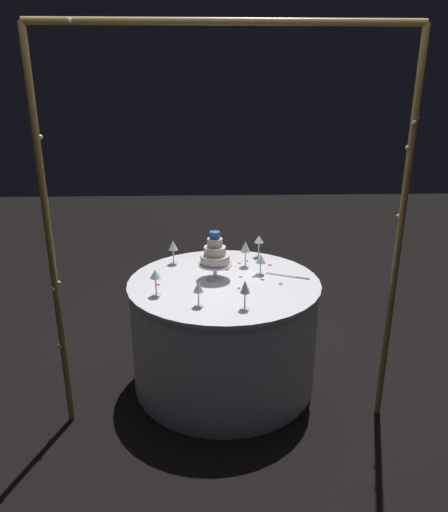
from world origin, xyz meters
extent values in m
plane|color=black|center=(0.00, 0.00, 0.00)|extent=(12.00, 12.00, 0.00)
cylinder|color=olive|center=(-0.94, 0.38, 1.10)|extent=(0.04, 0.04, 2.19)
cylinder|color=olive|center=(0.94, 0.38, 1.10)|extent=(0.04, 0.04, 2.19)
cylinder|color=olive|center=(0.00, 0.38, 2.19)|extent=(1.88, 0.04, 0.04)
sphere|color=#F9EAB2|center=(-0.92, 0.39, 1.62)|extent=(0.02, 0.02, 0.02)
sphere|color=#F9EAB2|center=(0.94, 0.38, 1.27)|extent=(0.02, 0.02, 0.02)
sphere|color=#F9EAB2|center=(-0.72, 0.37, 2.19)|extent=(0.02, 0.02, 0.02)
sphere|color=#F9EAB2|center=(-0.93, 0.40, 1.74)|extent=(0.02, 0.02, 0.02)
sphere|color=#F9EAB2|center=(0.95, 0.38, 0.51)|extent=(0.02, 0.02, 0.02)
sphere|color=#F9EAB2|center=(-0.35, 0.38, 2.19)|extent=(0.02, 0.02, 0.02)
sphere|color=#F9EAB2|center=(-0.93, 0.39, 1.35)|extent=(0.02, 0.02, 0.02)
sphere|color=#F9EAB2|center=(0.92, 0.38, 0.90)|extent=(0.02, 0.02, 0.02)
sphere|color=#F9EAB2|center=(0.02, 0.37, 2.19)|extent=(0.02, 0.02, 0.02)
sphere|color=#F9EAB2|center=(-0.94, 0.38, 1.61)|extent=(0.02, 0.02, 0.02)
sphere|color=#F9EAB2|center=(0.95, 0.40, 0.87)|extent=(0.02, 0.02, 0.02)
sphere|color=#F9EAB2|center=(0.34, 0.38, 2.19)|extent=(0.02, 0.02, 0.02)
sphere|color=#F9EAB2|center=(-0.96, 0.37, 1.76)|extent=(0.02, 0.02, 0.02)
sphere|color=#F9EAB2|center=(0.95, 0.40, 0.51)|extent=(0.02, 0.02, 0.02)
sphere|color=#F9EAB2|center=(0.72, 0.40, 2.19)|extent=(0.02, 0.02, 0.02)
sphere|color=#F9EAB2|center=(-0.92, 0.38, 1.25)|extent=(0.02, 0.02, 0.02)
sphere|color=#F9EAB2|center=(0.92, 0.37, 1.67)|extent=(0.02, 0.02, 0.02)
cylinder|color=white|center=(0.00, 0.00, 0.36)|extent=(1.21, 1.21, 0.72)
cylinder|color=white|center=(0.00, 0.00, 0.73)|extent=(1.23, 1.23, 0.02)
cylinder|color=silver|center=(0.06, -0.04, 0.74)|extent=(0.11, 0.11, 0.01)
cylinder|color=silver|center=(0.06, -0.04, 0.79)|extent=(0.02, 0.02, 0.09)
cylinder|color=silver|center=(0.06, -0.04, 0.84)|extent=(0.22, 0.22, 0.01)
cylinder|color=silver|center=(0.06, -0.04, 0.87)|extent=(0.19, 0.19, 0.06)
cylinder|color=silver|center=(0.06, -0.04, 0.93)|extent=(0.14, 0.14, 0.06)
cylinder|color=silver|center=(0.06, -0.04, 0.98)|extent=(0.10, 0.10, 0.05)
cylinder|color=#2D6BB7|center=(0.06, -0.04, 1.03)|extent=(0.07, 0.07, 0.05)
cylinder|color=silver|center=(0.34, -0.33, 0.74)|extent=(0.06, 0.06, 0.00)
cylinder|color=silver|center=(0.34, -0.33, 0.79)|extent=(0.01, 0.01, 0.10)
cone|color=silver|center=(0.34, -0.33, 0.87)|extent=(0.07, 0.07, 0.07)
cylinder|color=silver|center=(-0.27, -0.46, 0.74)|extent=(0.06, 0.06, 0.00)
cylinder|color=silver|center=(-0.27, -0.46, 0.79)|extent=(0.01, 0.01, 0.11)
cone|color=silver|center=(-0.27, -0.46, 0.87)|extent=(0.07, 0.07, 0.05)
cylinder|color=silver|center=(-0.16, -0.26, 0.74)|extent=(0.06, 0.06, 0.00)
cylinder|color=silver|center=(-0.16, -0.26, 0.79)|extent=(0.01, 0.01, 0.10)
cone|color=silver|center=(-0.16, -0.26, 0.88)|extent=(0.07, 0.07, 0.07)
cylinder|color=silver|center=(-0.25, -0.11, 0.74)|extent=(0.06, 0.06, 0.00)
cylinder|color=silver|center=(-0.25, -0.11, 0.78)|extent=(0.01, 0.01, 0.08)
cone|color=silver|center=(-0.25, -0.11, 0.85)|extent=(0.07, 0.07, 0.06)
cylinder|color=silver|center=(-0.10, 0.41, 0.74)|extent=(0.06, 0.06, 0.00)
cylinder|color=silver|center=(-0.10, 0.41, 0.79)|extent=(0.01, 0.01, 0.10)
cone|color=silver|center=(-0.10, 0.41, 0.87)|extent=(0.06, 0.06, 0.07)
cylinder|color=silver|center=(0.41, 0.21, 0.74)|extent=(0.06, 0.06, 0.00)
cylinder|color=silver|center=(0.41, 0.21, 0.79)|extent=(0.01, 0.01, 0.11)
cone|color=silver|center=(0.41, 0.21, 0.87)|extent=(0.07, 0.07, 0.05)
cylinder|color=silver|center=(0.16, 0.37, 0.74)|extent=(0.06, 0.06, 0.00)
cylinder|color=silver|center=(0.16, 0.37, 0.78)|extent=(0.01, 0.01, 0.09)
cone|color=silver|center=(0.16, 0.37, 0.86)|extent=(0.06, 0.06, 0.06)
cube|color=silver|center=(-0.39, -0.08, 0.74)|extent=(0.21, 0.11, 0.01)
cube|color=white|center=(-0.51, -0.03, 0.74)|extent=(0.09, 0.05, 0.01)
ellipsoid|color=#E02D47|center=(-0.33, -0.28, 0.74)|extent=(0.04, 0.04, 0.00)
ellipsoid|color=#E02D47|center=(-0.11, -0.06, 0.74)|extent=(0.03, 0.03, 0.00)
ellipsoid|color=#E02D47|center=(-0.18, -0.36, 0.74)|extent=(0.03, 0.03, 0.00)
ellipsoid|color=#E02D47|center=(-0.02, -0.32, 0.74)|extent=(0.05, 0.04, 0.00)
ellipsoid|color=#E02D47|center=(-0.12, -0.32, 0.74)|extent=(0.03, 0.03, 0.00)
ellipsoid|color=#E02D47|center=(-0.09, 0.12, 0.74)|extent=(0.02, 0.03, 0.00)
ellipsoid|color=#E02D47|center=(-0.20, -0.06, 0.74)|extent=(0.03, 0.03, 0.00)
ellipsoid|color=#E02D47|center=(-0.03, -0.19, 0.74)|extent=(0.04, 0.04, 0.00)
ellipsoid|color=#E02D47|center=(0.03, -0.31, 0.74)|extent=(0.04, 0.04, 0.00)
ellipsoid|color=#E02D47|center=(-0.13, 0.13, 0.74)|extent=(0.05, 0.05, 0.00)
ellipsoid|color=#E02D47|center=(-0.35, 0.07, 0.74)|extent=(0.04, 0.04, 0.00)
ellipsoid|color=#E02D47|center=(0.42, 0.05, 0.74)|extent=(0.04, 0.04, 0.00)
ellipsoid|color=#E02D47|center=(-0.25, -0.01, 0.74)|extent=(0.04, 0.04, 0.00)
camera|label=1|loc=(0.10, 2.82, 1.90)|focal=33.42mm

